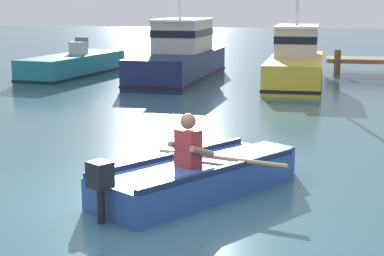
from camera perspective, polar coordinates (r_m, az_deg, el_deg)
ground_plane at (r=8.52m, az=-6.80°, el=-7.00°), size 120.00×120.00×0.00m
rowboat_with_person at (r=8.88m, az=0.66°, el=-4.45°), size 2.63×3.37×1.19m
moored_boat_teal at (r=22.99m, az=-10.73°, el=5.50°), size 2.24×5.49×1.41m
moored_boat_navy at (r=21.78m, az=-1.10°, el=6.42°), size 2.27×6.48×3.54m
moored_boat_yellow at (r=21.14m, az=9.43°, el=5.93°), size 1.75×6.11×3.48m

